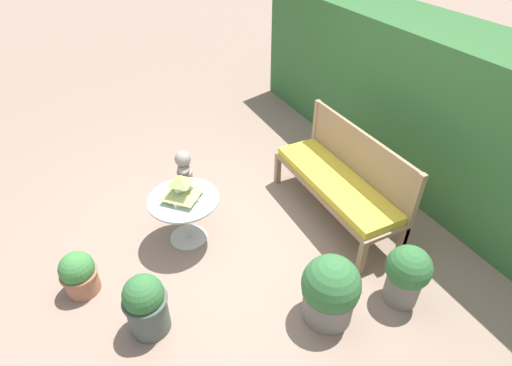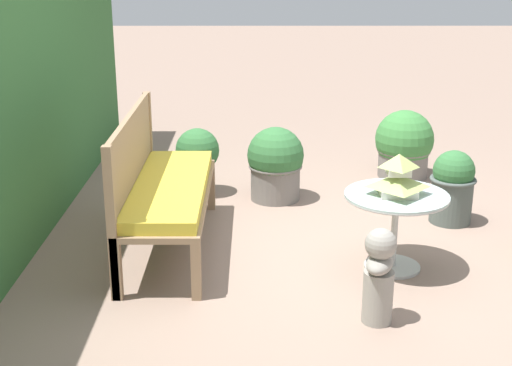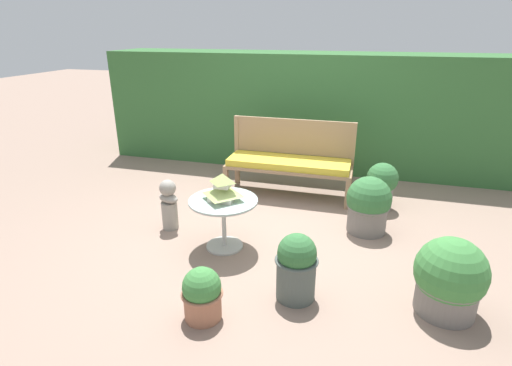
{
  "view_description": "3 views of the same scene",
  "coord_description": "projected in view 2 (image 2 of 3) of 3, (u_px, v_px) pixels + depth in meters",
  "views": [
    {
      "loc": [
        2.61,
        -1.14,
        2.92
      ],
      "look_at": [
        -0.18,
        0.25,
        0.58
      ],
      "focal_mm": 28.0,
      "sensor_mm": 36.0,
      "label": 1
    },
    {
      "loc": [
        -4.71,
        0.48,
        2.06
      ],
      "look_at": [
        -0.08,
        0.47,
        0.52
      ],
      "focal_mm": 50.0,
      "sensor_mm": 36.0,
      "label": 2
    },
    {
      "loc": [
        0.95,
        -3.8,
        2.09
      ],
      "look_at": [
        -0.24,
        0.41,
        0.39
      ],
      "focal_mm": 28.0,
      "sensor_mm": 36.0,
      "label": 3
    }
  ],
  "objects": [
    {
      "name": "ground",
      "position": [
        321.0,
        248.0,
        5.12
      ],
      "size": [
        30.0,
        30.0,
        0.0
      ],
      "primitive_type": "plane",
      "color": "gray"
    },
    {
      "name": "garden_bench",
      "position": [
        170.0,
        192.0,
        4.99
      ],
      "size": [
        1.64,
        0.54,
        0.5
      ],
      "color": "#937556",
      "rests_on": "ground"
    },
    {
      "name": "bench_backrest",
      "position": [
        132.0,
        155.0,
        4.91
      ],
      "size": [
        1.64,
        0.06,
        0.97
      ],
      "color": "#937556",
      "rests_on": "ground"
    },
    {
      "name": "patio_table",
      "position": [
        396.0,
        210.0,
        4.67
      ],
      "size": [
        0.68,
        0.68,
        0.53
      ],
      "color": "#B7B7B2",
      "rests_on": "ground"
    },
    {
      "name": "pagoda_birdhouse",
      "position": [
        398.0,
        177.0,
        4.6
      ],
      "size": [
        0.32,
        0.32,
        0.27
      ],
      "color": "beige",
      "rests_on": "patio_table"
    },
    {
      "name": "garden_bust",
      "position": [
        379.0,
        274.0,
        4.02
      ],
      "size": [
        0.29,
        0.23,
        0.57
      ],
      "rotation": [
        0.0,
        0.0,
        -0.38
      ],
      "color": "gray",
      "rests_on": "ground"
    },
    {
      "name": "potted_plant_table_far",
      "position": [
        404.0,
        146.0,
        6.61
      ],
      "size": [
        0.54,
        0.54,
        0.63
      ],
      "color": "slate",
      "rests_on": "ground"
    },
    {
      "name": "potted_plant_path_edge",
      "position": [
        275.0,
        164.0,
        6.01
      ],
      "size": [
        0.48,
        0.48,
        0.63
      ],
      "color": "slate",
      "rests_on": "ground"
    },
    {
      "name": "potted_plant_patio_mid",
      "position": [
        198.0,
        159.0,
        6.15
      ],
      "size": [
        0.38,
        0.38,
        0.58
      ],
      "color": "slate",
      "rests_on": "ground"
    },
    {
      "name": "potted_plant_bench_left",
      "position": [
        452.0,
        186.0,
        5.51
      ],
      "size": [
        0.36,
        0.36,
        0.58
      ],
      "color": "#4C5651",
      "rests_on": "ground"
    }
  ]
}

